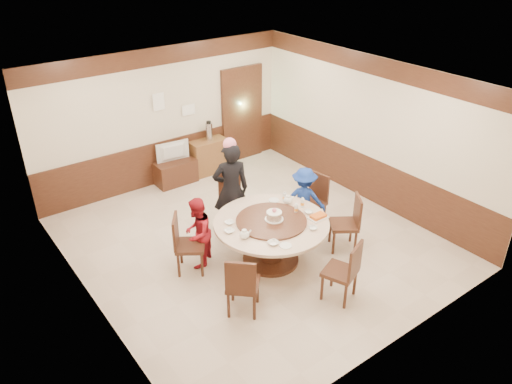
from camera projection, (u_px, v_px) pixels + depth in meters
room at (252, 186)px, 8.12m from camera, size 6.00×6.04×2.84m
banquet_table at (271, 233)px, 7.88m from camera, size 1.81×1.81×0.78m
chair_0 at (311, 210)px, 8.96m from camera, size 0.51×0.50×0.97m
chair_1 at (233, 209)px, 8.99m from camera, size 0.54×0.55×0.97m
chair_2 at (189, 254)px, 7.79m from camera, size 0.62×0.61×0.97m
chair_3 at (243, 294)px, 6.94m from camera, size 0.62×0.62×0.97m
chair_4 at (341, 281)px, 7.20m from camera, size 0.57×0.58×0.97m
chair_5 at (344, 232)px, 8.32m from camera, size 0.61×0.61×0.97m
person_standing at (231, 190)px, 8.47m from camera, size 0.73×0.62×1.72m
person_red at (197, 233)px, 7.79m from camera, size 0.72×0.71×1.18m
person_blue at (304, 199)px, 8.72m from camera, size 0.85×0.86×1.19m
birthday_cake at (274, 216)px, 7.74m from camera, size 0.30×0.30×0.20m
teapot_left at (244, 235)px, 7.34m from camera, size 0.17×0.15×0.13m
teapot_right at (288, 200)px, 8.25m from camera, size 0.17×0.15×0.13m
bowl_0 at (229, 223)px, 7.71m from camera, size 0.14×0.14×0.03m
bowl_1 at (313, 228)px, 7.57m from camera, size 0.14×0.14×0.04m
bowl_2 at (273, 243)px, 7.22m from camera, size 0.16×0.16×0.04m
bowl_3 at (309, 212)px, 7.99m from camera, size 0.14×0.14×0.04m
bowl_4 at (229, 231)px, 7.50m from camera, size 0.15×0.15×0.04m
saucer_near at (286, 246)px, 7.18m from camera, size 0.18×0.18×0.01m
saucer_far at (274, 200)px, 8.36m from camera, size 0.18×0.18×0.01m
shrimp_platter at (318, 217)px, 7.85m from camera, size 0.30×0.20×0.06m
bottle_0 at (296, 209)px, 7.96m from camera, size 0.06×0.06×0.16m
bottle_1 at (302, 203)px, 8.12m from camera, size 0.06×0.06×0.16m
bottle_2 at (284, 197)px, 8.30m from camera, size 0.06×0.06×0.16m
tv_stand at (176, 172)px, 10.46m from camera, size 0.85×0.45×0.50m
television at (174, 152)px, 10.24m from camera, size 0.71×0.17×0.41m
side_cabinet at (209, 156)px, 10.86m from camera, size 0.80×0.40×0.75m
thermos at (209, 132)px, 10.61m from camera, size 0.15×0.15×0.38m
notice_left at (159, 102)px, 9.82m from camera, size 0.25×0.00×0.35m
notice_right at (189, 110)px, 10.30m from camera, size 0.30×0.00×0.22m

